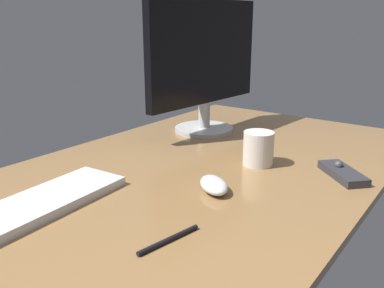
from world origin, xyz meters
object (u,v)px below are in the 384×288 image
(keyboard, at_px, (44,202))
(coffee_mug, at_px, (258,148))
(monitor, at_px, (205,62))
(computer_mouse, at_px, (214,185))
(pen, at_px, (169,240))
(media_remote, at_px, (343,173))

(keyboard, distance_m, coffee_mug, 0.55)
(monitor, height_order, coffee_mug, monitor)
(monitor, xyz_separation_m, keyboard, (-0.69, -0.07, -0.23))
(computer_mouse, relative_size, pen, 0.75)
(keyboard, distance_m, pen, 0.30)
(monitor, xyz_separation_m, pen, (-0.65, -0.37, -0.23))
(keyboard, height_order, pen, keyboard)
(monitor, height_order, pen, monitor)
(monitor, relative_size, coffee_mug, 5.68)
(coffee_mug, bearing_deg, pen, -172.26)
(monitor, distance_m, computer_mouse, 0.57)
(monitor, distance_m, coffee_mug, 0.42)
(coffee_mug, bearing_deg, monitor, 57.66)
(media_remote, relative_size, coffee_mug, 1.65)
(computer_mouse, distance_m, coffee_mug, 0.22)
(coffee_mug, distance_m, pen, 0.46)
(computer_mouse, bearing_deg, media_remote, -89.46)
(monitor, relative_size, computer_mouse, 5.07)
(monitor, xyz_separation_m, coffee_mug, (-0.20, -0.31, -0.19))
(keyboard, xyz_separation_m, pen, (0.04, -0.30, -0.01))
(keyboard, relative_size, computer_mouse, 3.54)
(computer_mouse, height_order, pen, computer_mouse)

